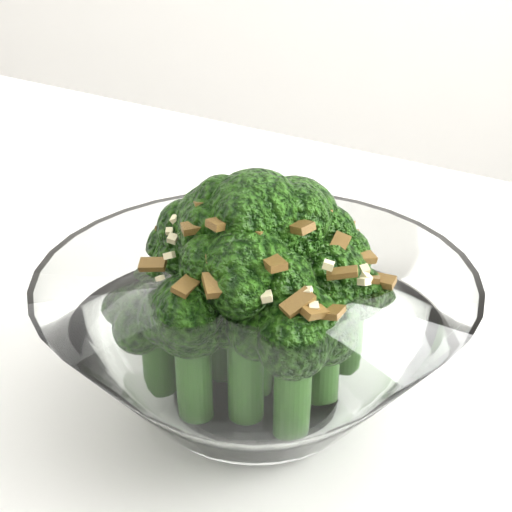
# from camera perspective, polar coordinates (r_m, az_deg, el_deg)

# --- Properties ---
(table) EXTENTS (1.42, 1.20, 0.75)m
(table) POSITION_cam_1_polar(r_m,az_deg,el_deg) (0.68, -11.76, -6.33)
(table) COLOR white
(table) RESTS_ON ground
(broccoli_dish) EXTENTS (0.25, 0.25, 0.15)m
(broccoli_dish) POSITION_cam_1_polar(r_m,az_deg,el_deg) (0.46, 0.01, -4.80)
(broccoli_dish) COLOR white
(broccoli_dish) RESTS_ON table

